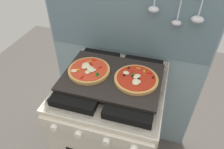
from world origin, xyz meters
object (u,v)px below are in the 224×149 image
at_px(stove, 112,127).
at_px(pizza_left, 89,70).
at_px(baking_tray, 112,77).
at_px(pizza_right, 136,79).

height_order(stove, pizza_left, pizza_left).
xyz_separation_m(stove, baking_tray, (0.00, 0.00, 0.46)).
bearing_deg(stove, baking_tray, 90.00).
bearing_deg(baking_tray, stove, -90.00).
bearing_deg(pizza_right, pizza_left, -179.64).
bearing_deg(pizza_left, pizza_right, 0.36).
bearing_deg(pizza_left, stove, 0.72).
distance_m(baking_tray, pizza_right, 0.14).
bearing_deg(pizza_right, baking_tray, 179.29).
distance_m(stove, pizza_right, 0.50).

